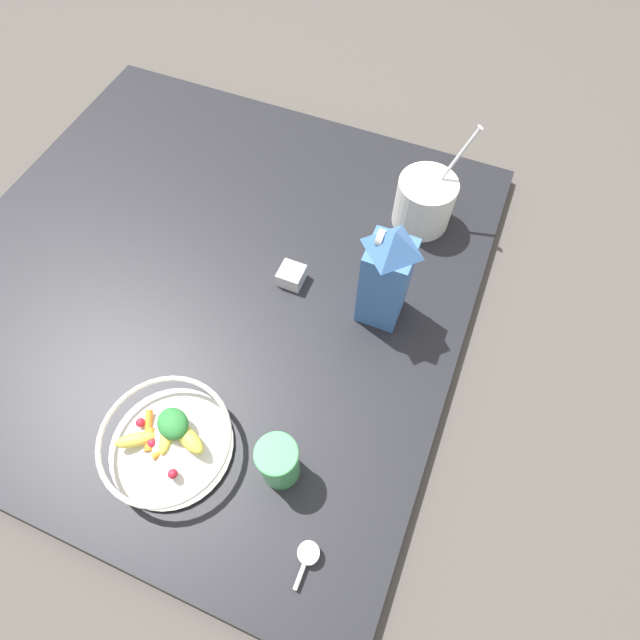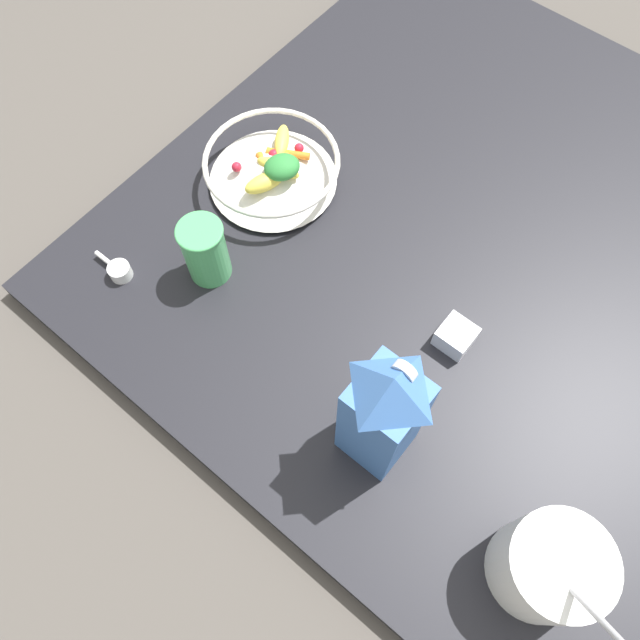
{
  "view_description": "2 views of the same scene",
  "coord_description": "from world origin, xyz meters",
  "views": [
    {
      "loc": [
        0.51,
        0.49,
        0.99
      ],
      "look_at": [
        0.06,
        0.31,
        0.12
      ],
      "focal_mm": 28.0,
      "sensor_mm": 36.0,
      "label": 1
    },
    {
      "loc": [
        -0.15,
        0.64,
        0.97
      ],
      "look_at": [
        0.11,
        0.33,
        0.11
      ],
      "focal_mm": 35.0,
      "sensor_mm": 36.0,
      "label": 2
    }
  ],
  "objects": [
    {
      "name": "ground_plane",
      "position": [
        0.0,
        0.0,
        0.0
      ],
      "size": [
        6.0,
        6.0,
        0.0
      ],
      "primitive_type": "plane",
      "color": "#4C4742"
    },
    {
      "name": "countertop",
      "position": [
        0.0,
        0.0,
        0.02
      ],
      "size": [
        1.19,
        1.19,
        0.04
      ],
      "color": "black",
      "rests_on": "ground_plane"
    },
    {
      "name": "fruit_bowl",
      "position": [
        0.38,
        0.14,
        0.08
      ],
      "size": [
        0.24,
        0.24,
        0.09
      ],
      "color": "silver",
      "rests_on": "countertop"
    },
    {
      "name": "milk_carton",
      "position": [
        -0.06,
        0.4,
        0.17
      ],
      "size": [
        0.09,
        0.09,
        0.27
      ],
      "color": "#3D6BB2",
      "rests_on": "countertop"
    },
    {
      "name": "yogurt_tub",
      "position": [
        -0.34,
        0.41,
        0.11
      ],
      "size": [
        0.14,
        0.15,
        0.25
      ],
      "color": "white",
      "rests_on": "countertop"
    },
    {
      "name": "drinking_cup",
      "position": [
        0.34,
        0.35,
        0.1
      ],
      "size": [
        0.08,
        0.08,
        0.12
      ],
      "color": "#4CB266",
      "rests_on": "countertop"
    },
    {
      "name": "spice_jar",
      "position": [
        -0.06,
        0.19,
        0.05
      ],
      "size": [
        0.05,
        0.05,
        0.04
      ],
      "color": "silver",
      "rests_on": "countertop"
    },
    {
      "name": "measuring_scoop",
      "position": [
        0.45,
        0.45,
        0.05
      ],
      "size": [
        0.08,
        0.04,
        0.03
      ],
      "color": "white",
      "rests_on": "countertop"
    }
  ]
}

